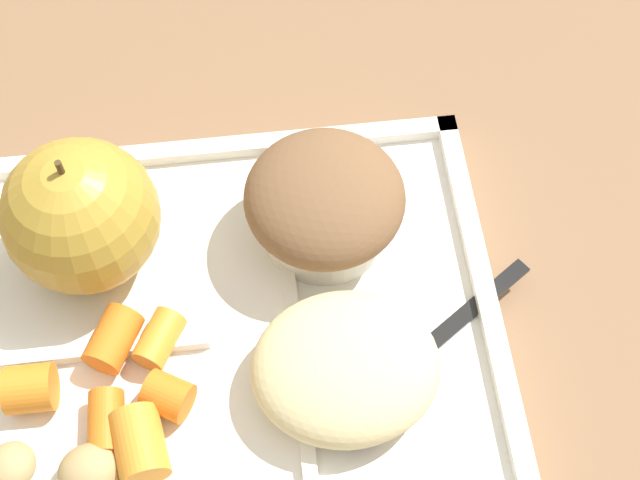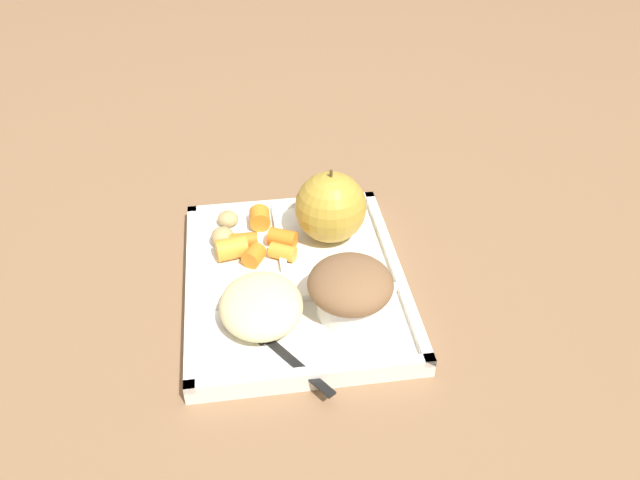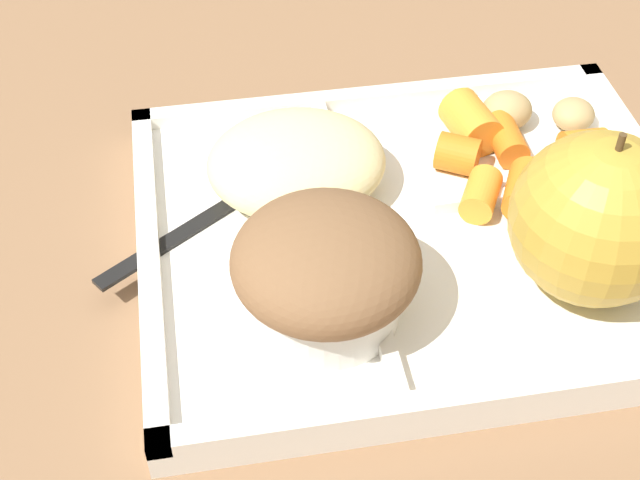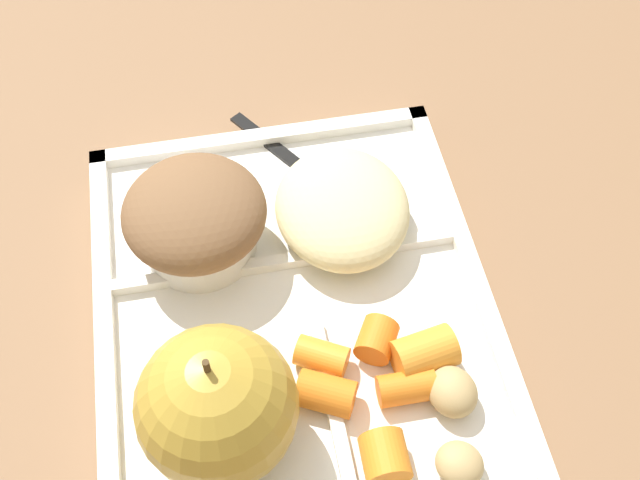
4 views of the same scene
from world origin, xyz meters
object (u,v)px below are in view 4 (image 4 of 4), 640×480
at_px(lunch_tray, 295,317).
at_px(bran_muffin, 196,219).
at_px(plastic_fork, 313,177).
at_px(green_apple, 217,406).

xyz_separation_m(lunch_tray, bran_muffin, (0.06, 0.05, 0.04)).
bearing_deg(plastic_fork, green_apple, 154.84).
bearing_deg(bran_muffin, lunch_tray, -138.86).
distance_m(lunch_tray, bran_muffin, 0.09).
height_order(lunch_tray, bran_muffin, bran_muffin).
bearing_deg(plastic_fork, bran_muffin, 117.79).
relative_size(lunch_tray, plastic_fork, 2.32).
bearing_deg(lunch_tray, plastic_fork, -16.47).
distance_m(lunch_tray, plastic_fork, 0.11).
xyz_separation_m(green_apple, plastic_fork, (0.18, -0.09, -0.04)).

